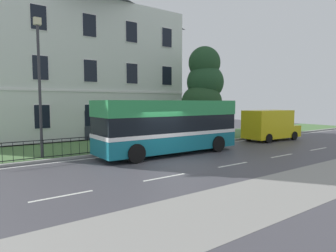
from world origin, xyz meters
TOP-DOWN VIEW (x-y plane):
  - ground_plane at (0.00, 1.12)m, footprint 60.00×56.00m
  - georgian_townhouse at (-0.37, 14.85)m, footprint 18.16×8.95m
  - iron_verge_railing at (-0.37, 4.40)m, footprint 15.18×0.04m
  - evergreen_tree at (8.20, 7.08)m, footprint 3.92×3.66m
  - single_decker_bus at (1.21, 2.39)m, footprint 8.58×2.62m
  - white_panel_van at (11.08, 2.61)m, footprint 4.92×2.26m
  - street_lamp_post at (-5.15, 4.97)m, footprint 0.36×0.24m

SIDE VIEW (x-z plane):
  - ground_plane at x=0.00m, z-range -0.10..0.08m
  - iron_verge_railing at x=-0.37m, z-range 0.14..1.11m
  - white_panel_van at x=11.08m, z-range 0.03..2.39m
  - single_decker_bus at x=1.21m, z-range 0.08..3.17m
  - evergreen_tree at x=8.20m, z-range -0.23..7.30m
  - street_lamp_post at x=-5.15m, z-range 0.62..7.75m
  - georgian_townhouse at x=-0.37m, z-range 0.15..12.79m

